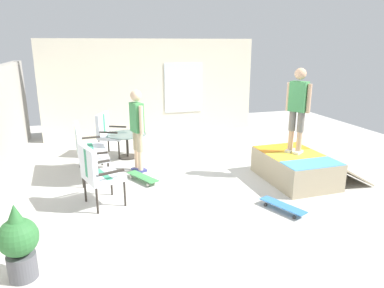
{
  "coord_description": "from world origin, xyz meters",
  "views": [
    {
      "loc": [
        -6.18,
        2.3,
        2.59
      ],
      "look_at": [
        0.15,
        0.4,
        0.7
      ],
      "focal_mm": 33.13,
      "sensor_mm": 36.0,
      "label": 1
    }
  ],
  "objects_px": {
    "skateboard_by_bench": "(142,177)",
    "potted_plant": "(19,242)",
    "patio_table": "(127,141)",
    "patio_chair_by_wall": "(96,171)",
    "skate_ramp": "(296,167)",
    "patio_bench": "(86,147)",
    "person_skater": "(298,105)",
    "patio_chair_near_house": "(108,130)",
    "person_watching": "(137,125)",
    "skateboard_spare": "(283,206)"
  },
  "relations": [
    {
      "from": "patio_table",
      "to": "potted_plant",
      "type": "distance_m",
      "value": 4.44
    },
    {
      "from": "patio_chair_by_wall",
      "to": "patio_chair_near_house",
      "type": "bearing_deg",
      "value": -7.57
    },
    {
      "from": "patio_chair_near_house",
      "to": "patio_chair_by_wall",
      "type": "bearing_deg",
      "value": 172.43
    },
    {
      "from": "person_watching",
      "to": "potted_plant",
      "type": "relative_size",
      "value": 1.85
    },
    {
      "from": "patio_bench",
      "to": "patio_table",
      "type": "height_order",
      "value": "patio_bench"
    },
    {
      "from": "potted_plant",
      "to": "patio_bench",
      "type": "bearing_deg",
      "value": -13.59
    },
    {
      "from": "patio_chair_by_wall",
      "to": "skateboard_by_bench",
      "type": "height_order",
      "value": "patio_chair_by_wall"
    },
    {
      "from": "skate_ramp",
      "to": "person_skater",
      "type": "xyz_separation_m",
      "value": [
        0.13,
        -0.01,
        1.2
      ]
    },
    {
      "from": "skate_ramp",
      "to": "patio_bench",
      "type": "height_order",
      "value": "patio_bench"
    },
    {
      "from": "patio_chair_near_house",
      "to": "person_skater",
      "type": "height_order",
      "value": "person_skater"
    },
    {
      "from": "skate_ramp",
      "to": "patio_chair_near_house",
      "type": "distance_m",
      "value": 4.32
    },
    {
      "from": "skate_ramp",
      "to": "person_watching",
      "type": "xyz_separation_m",
      "value": [
        1.39,
        2.86,
        0.73
      ]
    },
    {
      "from": "person_skater",
      "to": "potted_plant",
      "type": "distance_m",
      "value": 5.12
    },
    {
      "from": "skateboard_spare",
      "to": "patio_table",
      "type": "bearing_deg",
      "value": 30.42
    },
    {
      "from": "patio_bench",
      "to": "patio_chair_by_wall",
      "type": "xyz_separation_m",
      "value": [
        -1.45,
        -0.15,
        -0.0
      ]
    },
    {
      "from": "patio_table",
      "to": "potted_plant",
      "type": "bearing_deg",
      "value": 157.87
    },
    {
      "from": "skateboard_by_bench",
      "to": "potted_plant",
      "type": "relative_size",
      "value": 0.87
    },
    {
      "from": "patio_chair_near_house",
      "to": "person_skater",
      "type": "bearing_deg",
      "value": -126.98
    },
    {
      "from": "patio_bench",
      "to": "skateboard_spare",
      "type": "distance_m",
      "value": 3.91
    },
    {
      "from": "patio_chair_near_house",
      "to": "patio_chair_by_wall",
      "type": "relative_size",
      "value": 1.0
    },
    {
      "from": "patio_bench",
      "to": "skateboard_by_bench",
      "type": "bearing_deg",
      "value": -120.38
    },
    {
      "from": "patio_chair_near_house",
      "to": "person_watching",
      "type": "xyz_separation_m",
      "value": [
        -1.28,
        -0.52,
        0.38
      ]
    },
    {
      "from": "patio_chair_near_house",
      "to": "person_skater",
      "type": "xyz_separation_m",
      "value": [
        -2.55,
        -3.38,
        0.85
      ]
    },
    {
      "from": "skateboard_by_bench",
      "to": "patio_chair_by_wall",
      "type": "bearing_deg",
      "value": 134.76
    },
    {
      "from": "skateboard_spare",
      "to": "patio_bench",
      "type": "bearing_deg",
      "value": 49.84
    },
    {
      "from": "patio_chair_by_wall",
      "to": "person_skater",
      "type": "distance_m",
      "value": 3.85
    },
    {
      "from": "skateboard_by_bench",
      "to": "patio_table",
      "type": "bearing_deg",
      "value": 3.46
    },
    {
      "from": "patio_bench",
      "to": "person_watching",
      "type": "height_order",
      "value": "person_watching"
    },
    {
      "from": "patio_chair_by_wall",
      "to": "person_skater",
      "type": "height_order",
      "value": "person_skater"
    },
    {
      "from": "patio_chair_near_house",
      "to": "skateboard_spare",
      "type": "height_order",
      "value": "patio_chair_near_house"
    },
    {
      "from": "skateboard_spare",
      "to": "person_watching",
      "type": "bearing_deg",
      "value": 37.68
    },
    {
      "from": "patio_bench",
      "to": "patio_chair_by_wall",
      "type": "distance_m",
      "value": 1.45
    },
    {
      "from": "patio_chair_near_house",
      "to": "skateboard_spare",
      "type": "xyz_separation_m",
      "value": [
        -3.78,
        -2.45,
        -0.53
      ]
    },
    {
      "from": "patio_bench",
      "to": "skateboard_by_bench",
      "type": "height_order",
      "value": "patio_bench"
    },
    {
      "from": "patio_chair_near_house",
      "to": "patio_table",
      "type": "xyz_separation_m",
      "value": [
        -0.3,
        -0.4,
        -0.21
      ]
    },
    {
      "from": "patio_chair_by_wall",
      "to": "skate_ramp",
      "type": "bearing_deg",
      "value": -89.22
    },
    {
      "from": "patio_chair_by_wall",
      "to": "person_watching",
      "type": "xyz_separation_m",
      "value": [
        1.44,
        -0.88,
        0.38
      ]
    },
    {
      "from": "patio_chair_near_house",
      "to": "person_watching",
      "type": "distance_m",
      "value": 1.43
    },
    {
      "from": "patio_bench",
      "to": "person_watching",
      "type": "relative_size",
      "value": 0.75
    },
    {
      "from": "patio_chair_by_wall",
      "to": "person_watching",
      "type": "bearing_deg",
      "value": -31.35
    },
    {
      "from": "patio_chair_by_wall",
      "to": "skateboard_by_bench",
      "type": "bearing_deg",
      "value": -45.24
    },
    {
      "from": "skate_ramp",
      "to": "potted_plant",
      "type": "relative_size",
      "value": 1.95
    },
    {
      "from": "patio_bench",
      "to": "patio_chair_by_wall",
      "type": "bearing_deg",
      "value": -174.01
    },
    {
      "from": "patio_table",
      "to": "person_skater",
      "type": "xyz_separation_m",
      "value": [
        -2.25,
        -2.98,
        1.06
      ]
    },
    {
      "from": "patio_chair_by_wall",
      "to": "patio_table",
      "type": "bearing_deg",
      "value": -17.48
    },
    {
      "from": "skate_ramp",
      "to": "patio_table",
      "type": "height_order",
      "value": "patio_table"
    },
    {
      "from": "skateboard_by_bench",
      "to": "skate_ramp",
      "type": "bearing_deg",
      "value": -105.55
    },
    {
      "from": "patio_chair_by_wall",
      "to": "potted_plant",
      "type": "distance_m",
      "value": 1.92
    },
    {
      "from": "potted_plant",
      "to": "patio_table",
      "type": "bearing_deg",
      "value": -22.13
    },
    {
      "from": "person_skater",
      "to": "skateboard_by_bench",
      "type": "xyz_separation_m",
      "value": [
        0.67,
        2.89,
        -1.38
      ]
    }
  ]
}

